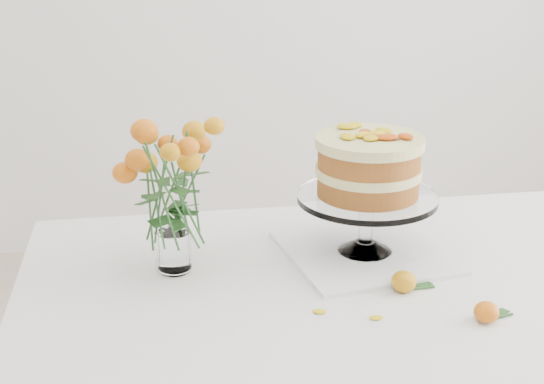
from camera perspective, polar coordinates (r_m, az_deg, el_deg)
The scene contains 8 objects.
table at distance 1.61m, azimuth 6.94°, elevation -9.49°, with size 1.43×0.93×0.76m.
napkin at distance 1.70m, azimuth 6.99°, elevation -4.55°, with size 0.33×0.33×0.01m, color white.
cake_stand at distance 1.63m, azimuth 7.26°, elevation 1.49°, with size 0.30×0.30×0.27m.
rose_vase at distance 1.55m, azimuth -7.65°, elevation 1.15°, with size 0.31×0.31×0.36m.
loose_rose_near at distance 1.55m, azimuth 9.90°, elevation -6.66°, with size 0.09×0.05×0.04m.
loose_rose_far at distance 1.47m, azimuth 15.86°, elevation -8.69°, with size 0.08×0.05×0.04m.
stray_petal_a at distance 1.46m, azimuth 3.57°, elevation -8.98°, with size 0.03×0.02×0.00m, color yellow.
stray_petal_b at distance 1.45m, azimuth 7.84°, elevation -9.37°, with size 0.03×0.02×0.00m, color yellow.
Camera 1 is at (-0.41, -1.34, 1.47)m, focal length 50.00 mm.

